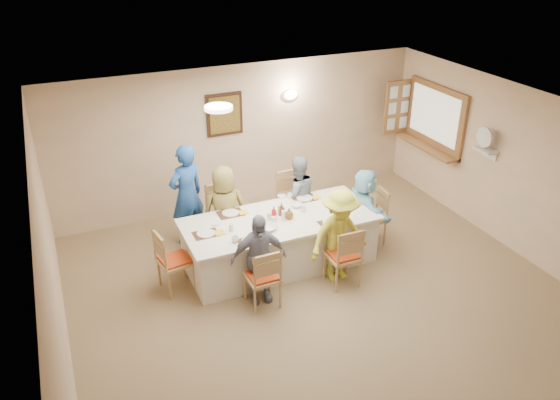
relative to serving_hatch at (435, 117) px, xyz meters
name	(u,v)px	position (x,y,z in m)	size (l,w,h in m)	color
ground	(337,314)	(-3.21, -2.40, -1.50)	(7.00, 7.00, 0.00)	#886B4C
room_walls	(343,211)	(-3.21, -2.40, 0.01)	(7.00, 7.00, 7.00)	tan
wall_picture	(224,114)	(-3.51, 1.06, 0.20)	(0.62, 0.05, 0.72)	black
wall_sconce	(291,95)	(-2.31, 1.04, 0.40)	(0.26, 0.09, 0.18)	white
ceiling_light	(219,108)	(-4.21, -0.90, 0.97)	(0.36, 0.36, 0.05)	white
serving_hatch	(435,117)	(0.00, 0.00, 0.00)	(0.06, 1.50, 1.15)	brown
hatch_sill	(426,147)	(-0.12, 0.00, -0.53)	(0.30, 1.50, 0.05)	brown
shutter_door	(398,107)	(-0.26, 0.76, 0.00)	(0.55, 0.04, 1.00)	brown
fan_shelf	(485,150)	(-0.08, -1.35, -0.10)	(0.22, 0.36, 0.03)	white
desk_fan	(486,141)	(-0.11, -1.35, 0.05)	(0.30, 0.30, 0.28)	#A5A5A8
dining_table	(280,241)	(-3.42, -1.01, -1.12)	(2.79, 1.18, 0.76)	silver
chair_back_left	(223,218)	(-4.02, -0.21, -1.00)	(0.48, 0.48, 0.99)	tan
chair_back_right	(294,203)	(-2.82, -0.21, -1.00)	(0.48, 0.48, 1.00)	tan
chair_front_left	(262,276)	(-4.02, -1.81, -1.05)	(0.43, 0.43, 0.89)	tan
chair_front_right	(343,254)	(-2.82, -1.81, -1.04)	(0.44, 0.44, 0.93)	tan
chair_left_end	(175,260)	(-4.97, -1.01, -1.03)	(0.45, 0.45, 0.93)	tan
chair_right_end	(370,217)	(-1.87, -1.01, -1.05)	(0.43, 0.43, 0.89)	tan
diner_back_left	(225,210)	(-4.02, -0.33, -0.80)	(0.71, 0.49, 1.39)	olive
diner_back_right	(297,196)	(-2.82, -0.33, -0.82)	(0.69, 0.55, 1.36)	gray
diner_front_left	(259,259)	(-4.02, -1.69, -0.86)	(0.78, 0.39, 1.28)	gray
diner_front_right	(339,236)	(-2.82, -1.69, -0.81)	(0.94, 0.59, 1.39)	#D1CF3B
diner_right_end	(364,207)	(-2.00, -1.01, -0.87)	(0.53, 1.22, 1.27)	#99DEF8
caregiver	(187,195)	(-4.47, 0.14, -0.68)	(0.69, 0.57, 1.64)	#2456AC
placemat_fl	(251,241)	(-4.02, -1.43, -0.74)	(0.34, 0.26, 0.01)	#472B19
plate_fl	(251,240)	(-4.02, -1.43, -0.73)	(0.25, 0.25, 0.02)	white
napkin_fl	(265,240)	(-3.84, -1.48, -0.73)	(0.15, 0.15, 0.01)	yellow
placemat_fr	(331,223)	(-2.82, -1.43, -0.74)	(0.33, 0.24, 0.01)	#472B19
plate_fr	(331,223)	(-2.82, -1.43, -0.73)	(0.23, 0.23, 0.01)	white
napkin_fr	(343,222)	(-2.64, -1.48, -0.73)	(0.15, 0.15, 0.01)	yellow
placemat_bl	(230,213)	(-4.02, -0.59, -0.74)	(0.37, 0.28, 0.01)	#472B19
plate_bl	(230,213)	(-4.02, -0.59, -0.73)	(0.25, 0.25, 0.02)	white
napkin_bl	(243,212)	(-3.84, -0.64, -0.73)	(0.13, 0.13, 0.01)	yellow
placemat_br	(304,198)	(-2.82, -0.59, -0.74)	(0.35, 0.26, 0.01)	#472B19
plate_br	(304,198)	(-2.82, -0.59, -0.73)	(0.25, 0.25, 0.02)	white
napkin_br	(316,197)	(-2.64, -0.64, -0.73)	(0.13, 0.13, 0.01)	yellow
placemat_le	(206,234)	(-4.52, -1.01, -0.74)	(0.34, 0.25, 0.01)	#472B19
plate_le	(206,233)	(-4.52, -1.01, -0.73)	(0.25, 0.25, 0.02)	white
napkin_le	(220,233)	(-4.34, -1.06, -0.73)	(0.14, 0.14, 0.01)	yellow
placemat_re	(348,204)	(-2.30, -1.01, -0.74)	(0.33, 0.24, 0.01)	#472B19
plate_re	(348,203)	(-2.30, -1.01, -0.73)	(0.25, 0.25, 0.02)	white
napkin_re	(360,202)	(-2.12, -1.06, -0.73)	(0.13, 0.13, 0.01)	yellow
teacup_a	(235,239)	(-4.22, -1.36, -0.70)	(0.11, 0.11, 0.08)	white
teacup_b	(290,196)	(-3.02, -0.48, -0.70)	(0.09, 0.09, 0.08)	white
bowl_a	(269,228)	(-3.68, -1.24, -0.71)	(0.29, 0.29, 0.05)	white
bowl_b	(297,205)	(-3.04, -0.78, -0.71)	(0.18, 0.18, 0.06)	white
condiment_ketchup	(274,214)	(-3.52, -1.03, -0.63)	(0.09, 0.09, 0.22)	red
condiment_brown	(281,209)	(-3.35, -0.92, -0.65)	(0.09, 0.09, 0.18)	brown
condiment_malt	(289,213)	(-3.30, -1.06, -0.66)	(0.16, 0.16, 0.16)	brown
drinking_glass	(269,216)	(-3.57, -0.96, -0.68)	(0.06, 0.06, 0.09)	silver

